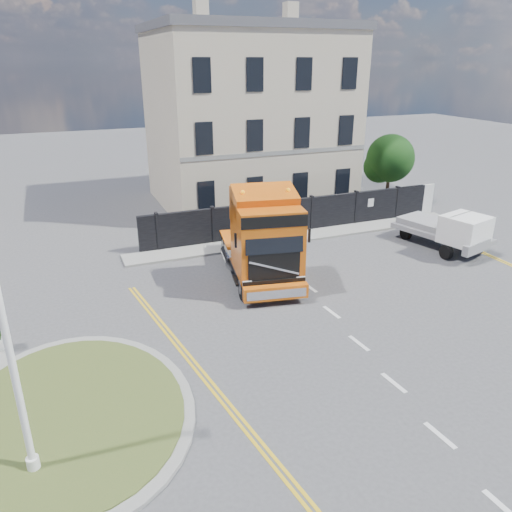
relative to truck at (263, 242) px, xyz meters
name	(u,v)px	position (x,y,z in m)	size (l,w,h in m)	color
ground	(260,321)	(-1.56, -3.35, -1.92)	(120.00, 120.00, 0.00)	#424244
traffic_island	(72,413)	(-8.56, -6.35, -1.84)	(6.80, 6.80, 0.17)	gray
hoarding_fence	(304,215)	(4.99, 5.65, -0.92)	(18.80, 0.25, 2.00)	black
georgian_building	(248,117)	(4.44, 13.15, 3.85)	(12.30, 10.30, 12.80)	beige
tree	(388,160)	(12.81, 8.75, 1.13)	(3.20, 3.20, 4.80)	#382619
pavement_far	(302,236)	(4.44, 4.75, -1.86)	(20.00, 1.60, 0.12)	gray
truck	(263,242)	(0.00, 0.00, 0.00)	(3.93, 7.52, 4.29)	black
flatbed_pickup	(455,231)	(10.61, -0.33, -0.78)	(3.27, 5.50, 2.13)	gray
lamppost_island	(5,329)	(-9.55, -8.24, 2.09)	(0.24, 0.48, 7.71)	white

